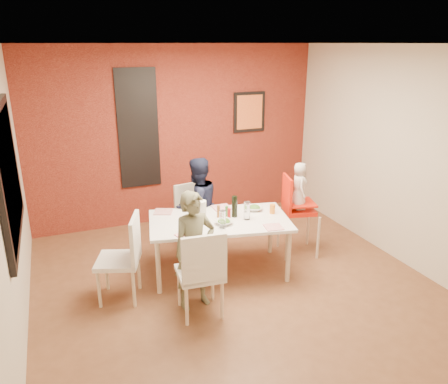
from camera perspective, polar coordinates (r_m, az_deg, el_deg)
name	(u,v)px	position (r m, az deg, el deg)	size (l,w,h in m)	color
ground	(233,283)	(5.30, 1.23, -11.79)	(4.50, 4.50, 0.00)	brown
ceiling	(235,43)	(4.56, 1.48, 18.82)	(4.50, 4.50, 0.02)	silver
wall_back	(177,136)	(6.82, -6.14, 7.35)	(4.50, 0.02, 2.70)	beige
wall_front	(373,268)	(2.97, 18.83, -9.42)	(4.50, 0.02, 2.70)	beige
wall_left	(6,201)	(4.43, -26.54, -1.01)	(0.02, 4.50, 2.70)	beige
wall_right	(397,155)	(5.98, 21.67, 4.45)	(0.02, 4.50, 2.70)	beige
brick_accent_wall	(178,136)	(6.80, -6.09, 7.32)	(4.50, 0.02, 2.70)	maroon
picture_window_frame	(8,173)	(4.56, -26.38, 2.20)	(0.05, 1.70, 1.30)	black
picture_window_pane	(10,173)	(4.56, -26.20, 2.22)	(0.02, 1.55, 1.15)	black
glassblock_strip	(138,129)	(6.62, -11.14, 8.08)	(0.55, 0.03, 1.70)	silver
glassblock_surround	(138,129)	(6.62, -11.13, 8.07)	(0.60, 0.03, 1.76)	black
art_print_frame	(249,112)	(7.14, 3.32, 10.39)	(0.54, 0.03, 0.64)	black
art_print_canvas	(250,112)	(7.13, 3.37, 10.38)	(0.44, 0.01, 0.54)	orange
dining_table	(219,224)	(5.28, -0.61, -4.22)	(1.82, 1.25, 0.69)	white
chair_near	(202,270)	(4.46, -2.93, -10.15)	(0.49, 0.49, 0.97)	silver
chair_far	(191,212)	(6.06, -4.29, -2.61)	(0.47, 0.47, 0.87)	beige
chair_left	(125,254)	(4.89, -12.75, -7.87)	(0.58, 0.58, 0.97)	white
high_chair	(296,208)	(5.82, 9.34, -2.01)	(0.55, 0.55, 1.08)	red
child_near	(195,250)	(4.62, -3.87, -7.63)	(0.47, 0.31, 1.29)	#5D5C42
child_far	(197,206)	(5.79, -3.48, -1.85)	(0.64, 0.50, 1.31)	black
toddler	(299,186)	(5.73, 9.81, 0.78)	(0.30, 0.20, 0.62)	beige
plate_near_left	(186,235)	(4.84, -4.96, -5.67)	(0.20, 0.20, 0.01)	white
plate_far_mid	(222,208)	(5.61, -0.33, -2.04)	(0.22, 0.22, 0.01)	white
plate_near_right	(274,227)	(5.07, 6.49, -4.56)	(0.20, 0.20, 0.01)	white
plate_far_left	(163,212)	(5.53, -7.94, -2.56)	(0.22, 0.22, 0.01)	silver
salad_bowl_a	(224,222)	(5.11, 0.00, -3.96)	(0.20, 0.20, 0.05)	white
salad_bowl_b	(254,208)	(5.55, 3.99, -2.13)	(0.20, 0.20, 0.05)	silver
wine_bottle	(235,207)	(5.29, 1.38, -1.91)	(0.07, 0.07, 0.26)	black
wine_glass_a	(223,219)	(4.99, -0.19, -3.58)	(0.07, 0.07, 0.21)	white
wine_glass_b	(247,211)	(5.23, 3.01, -2.44)	(0.08, 0.08, 0.22)	white
paper_towel_roll	(201,212)	(5.11, -3.01, -2.63)	(0.12, 0.12, 0.28)	white
condiment_red	(229,214)	(5.21, 0.67, -2.93)	(0.04, 0.04, 0.15)	red
condiment_green	(227,212)	(5.30, 0.34, -2.59)	(0.04, 0.04, 0.14)	#327426
condiment_brown	(218,211)	(5.29, -0.73, -2.56)	(0.04, 0.04, 0.15)	brown
sippy_cup	(272,209)	(5.45, 6.34, -2.21)	(0.07, 0.07, 0.12)	orange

